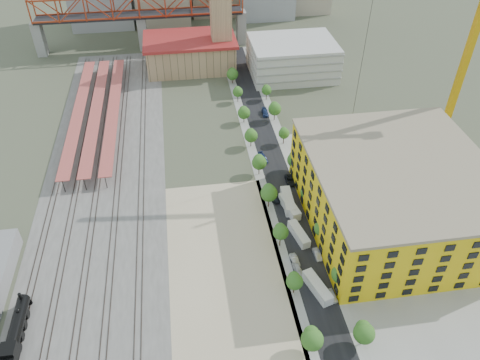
{
  "coord_description": "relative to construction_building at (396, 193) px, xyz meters",
  "views": [
    {
      "loc": [
        -11.74,
        -105.3,
        88.68
      ],
      "look_at": [
        2.54,
        -9.23,
        10.0
      ],
      "focal_mm": 35.0,
      "sensor_mm": 36.0,
      "label": 1
    }
  ],
  "objects": [
    {
      "name": "ground",
      "position": [
        -42.0,
        20.0,
        -9.41
      ],
      "size": [
        400.0,
        400.0,
        0.0
      ],
      "primitive_type": "plane",
      "color": "#474C38",
      "rests_on": "ground"
    },
    {
      "name": "ballast_strip",
      "position": [
        -78.0,
        37.5,
        -9.38
      ],
      "size": [
        36.0,
        165.0,
        0.06
      ],
      "primitive_type": "cube",
      "color": "#605E59",
      "rests_on": "ground"
    },
    {
      "name": "dirt_lot",
      "position": [
        -46.0,
        -11.5,
        -9.38
      ],
      "size": [
        28.0,
        67.0,
        0.06
      ],
      "primitive_type": "cube",
      "color": "tan",
      "rests_on": "ground"
    },
    {
      "name": "street_asphalt",
      "position": [
        -26.0,
        35.0,
        -9.38
      ],
      "size": [
        12.0,
        170.0,
        0.06
      ],
      "primitive_type": "cube",
      "color": "black",
      "rests_on": "ground"
    },
    {
      "name": "sidewalk_west",
      "position": [
        -31.5,
        35.0,
        -9.39
      ],
      "size": [
        3.0,
        170.0,
        0.04
      ],
      "primitive_type": "cube",
      "color": "gray",
      "rests_on": "ground"
    },
    {
      "name": "sidewalk_east",
      "position": [
        -20.5,
        35.0,
        -9.39
      ],
      "size": [
        3.0,
        170.0,
        0.04
      ],
      "primitive_type": "cube",
      "color": "gray",
      "rests_on": "ground"
    },
    {
      "name": "construction_pad",
      "position": [
        3.0,
        0.0,
        -9.38
      ],
      "size": [
        50.0,
        90.0,
        0.06
      ],
      "primitive_type": "cube",
      "color": "gray",
      "rests_on": "ground"
    },
    {
      "name": "rail_tracks",
      "position": [
        -79.8,
        37.5,
        -9.26
      ],
      "size": [
        26.56,
        160.0,
        0.18
      ],
      "color": "#382B23",
      "rests_on": "ground"
    },
    {
      "name": "platform_canopies",
      "position": [
        -83.0,
        65.0,
        -5.42
      ],
      "size": [
        16.0,
        80.0,
        4.12
      ],
      "color": "#B54A45",
      "rests_on": "ground"
    },
    {
      "name": "station_hall",
      "position": [
        -47.0,
        102.0,
        -2.74
      ],
      "size": [
        38.0,
        24.0,
        13.1
      ],
      "color": "tan",
      "rests_on": "ground"
    },
    {
      "name": "parking_garage",
      "position": [
        -6.0,
        90.0,
        -2.41
      ],
      "size": [
        34.0,
        26.0,
        14.0
      ],
      "primitive_type": "cube",
      "color": "silver",
      "rests_on": "ground"
    },
    {
      "name": "truss_bridge",
      "position": [
        -67.0,
        125.0,
        9.45
      ],
      "size": [
        94.0,
        9.6,
        25.6
      ],
      "color": "gray",
      "rests_on": "ground"
    },
    {
      "name": "construction_building",
      "position": [
        0.0,
        0.0,
        0.0
      ],
      "size": [
        44.6,
        50.6,
        18.8
      ],
      "color": "yellow",
      "rests_on": "ground"
    },
    {
      "name": "street_trees",
      "position": [
        -26.0,
        25.0,
        -9.41
      ],
      "size": [
        15.4,
        124.4,
        8.0
      ],
      "color": "#21621D",
      "rests_on": "ground"
    },
    {
      "name": "distant_hills",
      "position": [
        3.28,
        280.0,
        -88.95
      ],
      "size": [
        647.0,
        264.0,
        227.0
      ],
      "color": "#4C6B59",
      "rests_on": "ground"
    },
    {
      "name": "locomotive",
      "position": [
        -92.0,
        -24.66,
        -7.2
      ],
      "size": [
        3.07,
        23.67,
        5.92
      ],
      "color": "black",
      "rests_on": "ground"
    },
    {
      "name": "tower_crane",
      "position": [
        23.28,
        27.65,
        28.2
      ],
      "size": [
        56.99,
        7.76,
        60.95
      ],
      "color": "gold",
      "rests_on": "ground"
    },
    {
      "name": "site_trailer_a",
      "position": [
        -26.0,
        -20.34,
        -8.1
      ],
      "size": [
        5.22,
        9.93,
        2.63
      ],
      "primitive_type": "cube",
      "rotation": [
        0.0,
        0.0,
        0.3
      ],
      "color": "silver",
      "rests_on": "ground"
    },
    {
      "name": "site_trailer_b",
      "position": [
        -26.0,
        -2.87,
        -8.19
      ],
      "size": [
        4.19,
        9.21,
        2.44
      ],
      "primitive_type": "cube",
      "rotation": [
        0.0,
        0.0,
        0.21
      ],
      "color": "silver",
      "rests_on": "ground"
    },
    {
      "name": "site_trailer_c",
      "position": [
        -26.0,
        7.71,
        -8.08
      ],
      "size": [
        4.47,
        10.01,
        2.65
      ],
      "primitive_type": "cube",
      "rotation": [
        0.0,
        0.0,
        0.2
      ],
      "color": "silver",
      "rests_on": "ground"
    },
    {
      "name": "site_trailer_d",
      "position": [
        -26.0,
        9.93,
        -8.01
      ],
      "size": [
        3.15,
        10.35,
        2.8
      ],
      "primitive_type": "cube",
      "rotation": [
        0.0,
        0.0,
        -0.05
      ],
      "color": "silver",
      "rests_on": "ground"
    },
    {
      "name": "car_0",
      "position": [
        -29.0,
        -13.86,
        -8.66
      ],
      "size": [
        2.21,
        4.57,
        1.5
      ],
      "primitive_type": "imported",
      "rotation": [
        0.0,
        0.0,
        0.1
      ],
      "color": "silver",
      "rests_on": "ground"
    },
    {
      "name": "car_1",
      "position": [
        -29.0,
        -10.97,
        -8.71
      ],
      "size": [
        2.01,
        4.4,
        1.4
      ],
      "primitive_type": "imported",
      "rotation": [
        0.0,
        0.0,
        0.13
      ],
      "color": "#ACADB2",
      "rests_on": "ground"
    },
    {
      "name": "car_2",
      "position": [
        -29.0,
        13.08,
        -8.65
      ],
      "size": [
        2.97,
        5.65,
        1.52
      ],
      "primitive_type": "imported",
      "rotation": [
        0.0,
        0.0,
        0.09
      ],
      "color": "black",
      "rests_on": "ground"
    },
    {
      "name": "car_3",
      "position": [
        -29.0,
        31.89,
        -8.63
      ],
      "size": [
        2.99,
        5.64,
        1.56
      ],
      "primitive_type": "imported",
      "rotation": [
        0.0,
        0.0,
        0.15
      ],
      "color": "navy",
      "rests_on": "ground"
    },
    {
      "name": "car_4",
      "position": [
        -23.0,
        -22.72,
        -8.74
      ],
      "size": [
        1.89,
        4.02,
        1.33
      ],
      "primitive_type": "imported",
      "rotation": [
        0.0,
        0.0,
        0.08
      ],
      "color": "white",
      "rests_on": "ground"
    },
    {
      "name": "car_5",
      "position": [
        -23.0,
        -10.01,
        -8.72
      ],
      "size": [
        1.68,
        4.25,
        1.38
      ],
      "primitive_type": "imported",
      "rotation": [
        0.0,
        0.0,
        0.05
      ],
      "color": "#AEADB3",
      "rests_on": "ground"
    },
    {
      "name": "car_6",
      "position": [
        -23.0,
        19.68,
        -8.64
      ],
      "size": [
        2.69,
        5.58,
        1.53
      ],
      "primitive_type": "imported",
      "rotation": [
        0.0,
        0.0,
        -0.03
      ],
      "color": "black",
      "rests_on": "ground"
    },
    {
      "name": "car_7",
      "position": [
        -23.0,
        59.31,
        -8.63
      ],
      "size": [
        2.4,
        5.47,
        1.56
      ],
      "primitive_type": "imported",
      "rotation": [
        0.0,
        0.0,
        -0.04
      ],
      "color": "navy",
      "rests_on": "ground"
    }
  ]
}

